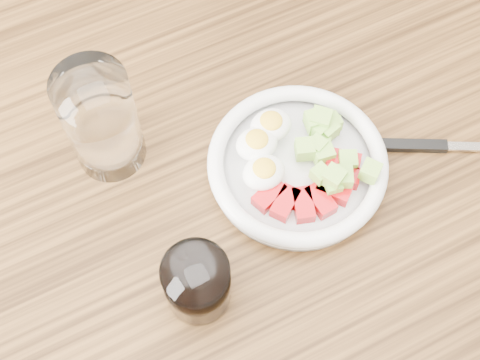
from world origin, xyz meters
name	(u,v)px	position (x,y,z in m)	size (l,w,h in m)	color
ground	(246,343)	(0.00, 0.00, 0.00)	(4.00, 4.00, 0.00)	brown
dining_table	(251,228)	(0.00, 0.00, 0.67)	(1.50, 0.90, 0.77)	brown
bowl	(297,163)	(0.06, 0.01, 0.79)	(0.20, 0.20, 0.05)	white
fork	(428,146)	(0.21, -0.04, 0.77)	(0.19, 0.11, 0.01)	black
water_glass	(101,121)	(-0.12, 0.12, 0.84)	(0.08, 0.08, 0.14)	white
coffee_glass	(197,283)	(-0.10, -0.08, 0.81)	(0.07, 0.07, 0.08)	white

